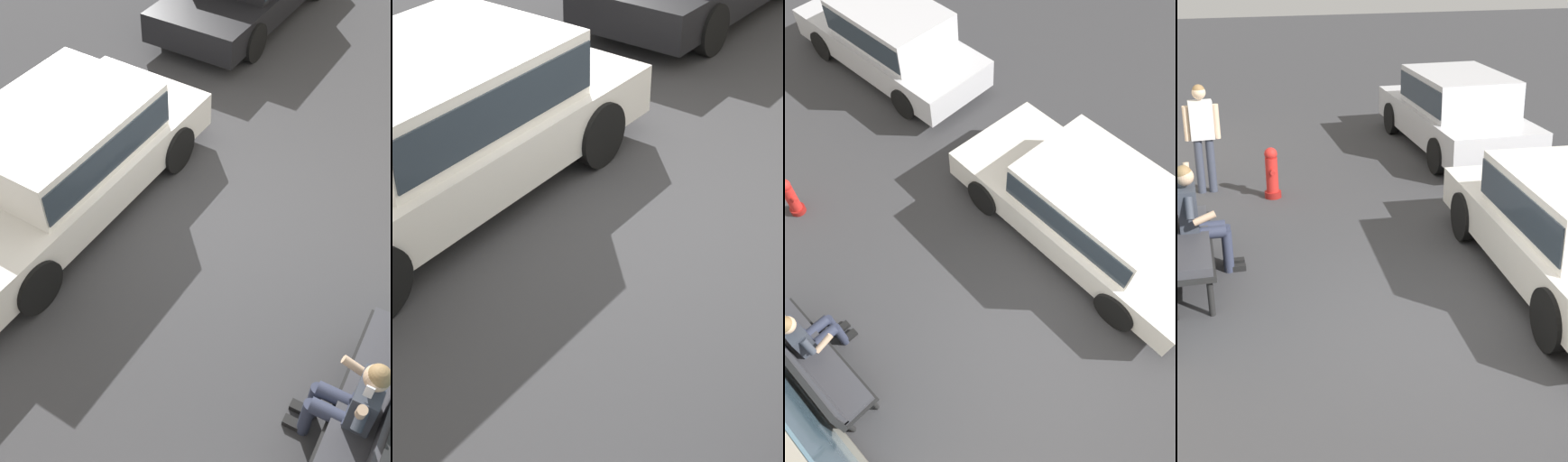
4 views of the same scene
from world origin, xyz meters
TOP-DOWN VIEW (x-y plane):
  - ground_plane at (0.00, 0.00)m, footprint 60.00×60.00m
  - parked_car_mid at (0.61, -1.62)m, footprint 4.61×2.20m

SIDE VIEW (x-z plane):
  - ground_plane at x=0.00m, z-range 0.00..0.00m
  - parked_car_mid at x=0.61m, z-range 0.07..1.44m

